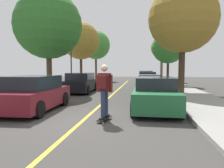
# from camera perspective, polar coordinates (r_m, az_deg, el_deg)

# --- Properties ---
(ground) EXTENTS (80.00, 80.00, 0.00)m
(ground) POSITION_cam_1_polar(r_m,az_deg,el_deg) (7.54, -7.35, -9.33)
(ground) COLOR #3D3A38
(center_line) EXTENTS (0.12, 39.20, 0.01)m
(center_line) POSITION_cam_1_polar(r_m,az_deg,el_deg) (11.38, -2.00, -4.71)
(center_line) COLOR gold
(center_line) RESTS_ON ground
(parked_car_left_nearest) EXTENTS (2.05, 4.06, 1.46)m
(parked_car_left_nearest) POSITION_cam_1_polar(r_m,az_deg,el_deg) (9.40, -20.65, -2.48)
(parked_car_left_nearest) COLOR maroon
(parked_car_left_nearest) RESTS_ON ground
(parked_car_left_near) EXTENTS (2.04, 4.34, 1.45)m
(parked_car_left_near) POSITION_cam_1_polar(r_m,az_deg,el_deg) (15.80, -8.54, 0.32)
(parked_car_left_near) COLOR black
(parked_car_left_near) RESTS_ON ground
(parked_car_right_nearest) EXTENTS (1.94, 4.57, 1.39)m
(parked_car_right_nearest) POSITION_cam_1_polar(r_m,az_deg,el_deg) (9.22, 11.58, -2.63)
(parked_car_right_nearest) COLOR #1E5B33
(parked_car_right_nearest) RESTS_ON ground
(parked_car_right_near) EXTENTS (1.81, 4.68, 1.32)m
(parked_car_right_near) POSITION_cam_1_polar(r_m,az_deg,el_deg) (15.70, 10.11, 0.09)
(parked_car_right_near) COLOR #196066
(parked_car_right_near) RESTS_ON ground
(parked_car_right_far) EXTENTS (2.04, 4.48, 1.43)m
(parked_car_right_far) POSITION_cam_1_polar(r_m,az_deg,el_deg) (22.62, 9.47, 1.43)
(parked_car_right_far) COLOR #196066
(parked_car_right_far) RESTS_ON ground
(parked_car_right_farthest) EXTENTS (2.07, 4.49, 1.49)m
(parked_car_right_farthest) POSITION_cam_1_polar(r_m,az_deg,el_deg) (28.47, 9.18, 2.02)
(parked_car_right_farthest) COLOR #B7B7BC
(parked_car_right_farthest) RESTS_ON ground
(street_tree_left_nearest) EXTENTS (4.77, 4.77, 7.10)m
(street_tree_left_nearest) POSITION_cam_1_polar(r_m,az_deg,el_deg) (16.15, -16.89, 14.97)
(street_tree_left_nearest) COLOR #4C3823
(street_tree_left_nearest) RESTS_ON sidewalk_left
(street_tree_left_near) EXTENTS (4.07, 4.07, 6.71)m
(street_tree_left_near) POSITION_cam_1_polar(r_m,az_deg,el_deg) (23.65, -8.45, 11.51)
(street_tree_left_near) COLOR #3D2D1E
(street_tree_left_near) RESTS_ON sidewalk_left
(street_tree_left_far) EXTENTS (4.12, 4.12, 7.12)m
(street_tree_left_far) POSITION_cam_1_polar(r_m,az_deg,el_deg) (31.07, -4.40, 10.47)
(street_tree_left_far) COLOR #3D2D1E
(street_tree_left_far) RESTS_ON sidewalk_left
(street_tree_right_nearest) EXTENTS (4.58, 4.58, 7.26)m
(street_tree_right_nearest) POSITION_cam_1_polar(r_m,az_deg,el_deg) (15.43, 18.64, 16.41)
(street_tree_right_nearest) COLOR #3D2D1E
(street_tree_right_nearest) RESTS_ON sidewalk_right
(street_tree_right_near) EXTENTS (3.31, 3.31, 5.47)m
(street_tree_right_near) POSITION_cam_1_polar(r_m,az_deg,el_deg) (22.63, 15.01, 9.55)
(street_tree_right_near) COLOR #3D2D1E
(street_tree_right_near) RESTS_ON sidewalk_right
(street_tree_right_far) EXTENTS (2.95, 2.95, 5.96)m
(street_tree_right_far) POSITION_cam_1_polar(r_m,az_deg,el_deg) (29.62, 13.37, 9.52)
(street_tree_right_far) COLOR brown
(street_tree_right_far) RESTS_ON sidewalk_right
(fire_hydrant) EXTENTS (0.20, 0.20, 0.70)m
(fire_hydrant) POSITION_cam_1_polar(r_m,az_deg,el_deg) (11.04, -25.00, -2.84)
(fire_hydrant) COLOR #B2140F
(fire_hydrant) RESTS_ON sidewalk_left
(streetlamp) EXTENTS (0.36, 0.24, 5.42)m
(streetlamp) POSITION_cam_1_polar(r_m,az_deg,el_deg) (19.27, -11.05, 8.51)
(streetlamp) COLOR #38383D
(streetlamp) RESTS_ON sidewalk_left
(skateboard) EXTENTS (0.41, 0.87, 0.10)m
(skateboard) POSITION_cam_1_polar(r_m,az_deg,el_deg) (7.15, -2.05, -9.32)
(skateboard) COLOR black
(skateboard) RESTS_ON ground
(skateboarder) EXTENTS (0.58, 0.70, 1.79)m
(skateboarder) POSITION_cam_1_polar(r_m,az_deg,el_deg) (6.96, -2.18, -1.04)
(skateboarder) COLOR black
(skateboarder) RESTS_ON skateboard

